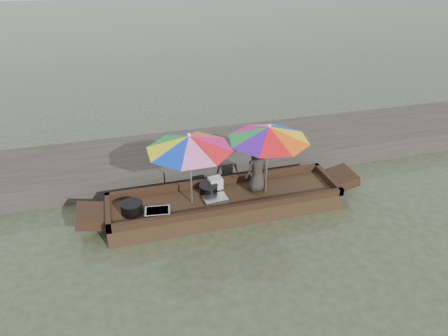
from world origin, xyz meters
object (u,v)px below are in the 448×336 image
object	(u,v)px
boat_hull	(225,204)
umbrella_stern	(267,159)
tray_crayfish	(158,212)
cooking_pot	(132,208)
tray_scallop	(215,199)
charcoal_grill	(209,189)
supply_bag	(215,183)
vendor	(257,169)
umbrella_bow	(191,170)

from	to	relation	value
boat_hull	umbrella_stern	size ratio (longest dim) A/B	2.91
boat_hull	tray_crayfish	size ratio (longest dim) A/B	9.99
boat_hull	cooking_pot	world-z (taller)	cooking_pot
tray_crayfish	tray_scallop	distance (m)	1.23
boat_hull	charcoal_grill	bearing A→B (deg)	137.95
tray_scallop	charcoal_grill	distance (m)	0.31
umbrella_stern	supply_bag	bearing A→B (deg)	158.17
boat_hull	supply_bag	world-z (taller)	supply_bag
vendor	umbrella_stern	size ratio (longest dim) A/B	0.63
tray_crayfish	boat_hull	bearing A→B (deg)	8.70
charcoal_grill	vendor	bearing A→B (deg)	-9.24
boat_hull	umbrella_stern	world-z (taller)	umbrella_stern
tray_crayfish	umbrella_stern	distance (m)	2.45
boat_hull	umbrella_bow	distance (m)	1.18
cooking_pot	tray_scallop	bearing A→B (deg)	0.09
tray_scallop	supply_bag	size ratio (longest dim) A/B	1.73
charcoal_grill	umbrella_bow	size ratio (longest dim) A/B	0.22
tray_scallop	umbrella_stern	bearing A→B (deg)	1.85
cooking_pot	vendor	xyz separation A→B (m)	(2.64, 0.14, 0.41)
supply_bag	vendor	world-z (taller)	vendor
boat_hull	tray_scallop	world-z (taller)	tray_scallop
vendor	umbrella_stern	bearing A→B (deg)	131.80
vendor	supply_bag	bearing A→B (deg)	-37.52
boat_hull	cooking_pot	bearing A→B (deg)	-178.84
cooking_pot	umbrella_stern	size ratio (longest dim) A/B	0.26
tray_crayfish	umbrella_stern	world-z (taller)	umbrella_stern
vendor	umbrella_stern	distance (m)	0.32
boat_hull	charcoal_grill	size ratio (longest dim) A/B	12.79
charcoal_grill	umbrella_stern	bearing A→B (deg)	-12.62
cooking_pot	supply_bag	size ratio (longest dim) A/B	1.52
umbrella_stern	boat_hull	bearing A→B (deg)	180.00
tray_crayfish	supply_bag	bearing A→B (deg)	25.10
tray_crayfish	charcoal_grill	distance (m)	1.24
cooking_pot	umbrella_stern	xyz separation A→B (m)	(2.80, 0.04, 0.66)
tray_crayfish	umbrella_stern	xyz separation A→B (m)	(2.33, 0.22, 0.73)
tray_crayfish	tray_scallop	size ratio (longest dim) A/B	1.00
charcoal_grill	umbrella_stern	xyz separation A→B (m)	(1.19, -0.27, 0.69)
vendor	umbrella_stern	xyz separation A→B (m)	(0.17, -0.10, 0.25)
vendor	umbrella_bow	bearing A→B (deg)	-13.62
tray_crayfish	charcoal_grill	world-z (taller)	charcoal_grill
boat_hull	supply_bag	bearing A→B (deg)	105.51
tray_crayfish	tray_scallop	xyz separation A→B (m)	(1.21, 0.18, -0.01)
supply_bag	umbrella_stern	bearing A→B (deg)	-21.83
boat_hull	vendor	bearing A→B (deg)	7.90
boat_hull	vendor	distance (m)	1.01
umbrella_bow	tray_crayfish	bearing A→B (deg)	-163.23
charcoal_grill	umbrella_bow	bearing A→B (deg)	-147.31
vendor	charcoal_grill	bearing A→B (deg)	-26.87
cooking_pot	tray_crayfish	world-z (taller)	cooking_pot
boat_hull	tray_scallop	size ratio (longest dim) A/B	9.99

